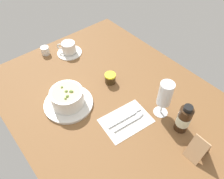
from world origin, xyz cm
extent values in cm
cube|color=brown|center=(0.00, 0.00, -1.50)|extent=(110.00, 84.00, 3.00)
cylinder|color=silver|center=(-9.56, -16.48, 0.60)|extent=(21.29, 21.29, 1.20)
cylinder|color=silver|center=(-9.56, -16.48, 4.77)|extent=(13.97, 13.97, 7.13)
cylinder|color=beige|center=(-9.56, -16.48, 7.53)|extent=(12.02, 12.02, 1.60)
sphere|color=olive|center=(-6.98, -17.44, 8.43)|extent=(1.36, 1.36, 1.36)
sphere|color=olive|center=(-12.64, -16.56, 8.43)|extent=(1.04, 1.04, 1.04)
sphere|color=olive|center=(-9.51, -16.32, 8.43)|extent=(1.23, 1.23, 1.23)
sphere|color=olive|center=(-9.60, -16.51, 8.43)|extent=(1.09, 1.09, 1.09)
sphere|color=olive|center=(-7.86, -14.69, 8.43)|extent=(1.28, 1.28, 1.28)
sphere|color=olive|center=(-6.38, -18.67, 8.43)|extent=(1.07, 1.07, 1.07)
sphere|color=olive|center=(-8.20, -15.00, 8.43)|extent=(1.39, 1.39, 1.39)
cube|color=silver|center=(12.93, -3.03, 0.15)|extent=(16.14, 21.43, 0.30)
cube|color=silver|center=(11.73, -4.03, 0.55)|extent=(2.80, 14.05, 0.50)
cube|color=silver|center=(11.73, 3.77, 0.55)|extent=(2.60, 3.83, 0.40)
cube|color=silver|center=(14.53, -4.03, 0.55)|extent=(2.49, 13.03, 0.50)
ellipsoid|color=silver|center=(14.53, 2.97, 0.60)|extent=(2.40, 4.00, 0.60)
cylinder|color=silver|center=(-40.04, 3.30, 0.45)|extent=(13.42, 13.42, 0.90)
cylinder|color=silver|center=(-40.04, 3.30, 3.72)|extent=(7.37, 7.37, 5.65)
cylinder|color=#372111|center=(-40.04, 3.30, 6.05)|extent=(6.27, 6.27, 1.00)
torus|color=silver|center=(-43.25, -0.11, 4.01)|extent=(3.05, 3.17, 3.60)
cylinder|color=silver|center=(-47.62, -7.04, 2.18)|extent=(4.41, 4.41, 4.36)
cone|color=silver|center=(-46.16, -5.70, 3.84)|extent=(2.63, 2.59, 2.28)
cylinder|color=white|center=(19.06, 11.12, 0.20)|extent=(6.07, 6.07, 0.40)
cylinder|color=white|center=(19.06, 11.12, 3.46)|extent=(0.80, 0.80, 6.12)
cylinder|color=white|center=(19.06, 11.12, 11.90)|extent=(5.63, 5.63, 10.75)
cylinder|color=#F2E9B2|center=(19.06, 11.12, 10.29)|extent=(4.62, 4.62, 6.45)
cylinder|color=#3B2A14|center=(-8.52, 6.22, 2.03)|extent=(5.07, 5.07, 4.07)
cylinder|color=yellow|center=(-8.52, 6.22, 4.47)|extent=(5.33, 5.33, 0.80)
cylinder|color=#382314|center=(29.44, 11.18, 6.02)|extent=(5.15, 5.15, 12.04)
cylinder|color=silver|center=(29.44, 11.18, 5.78)|extent=(5.25, 5.25, 4.57)
cylinder|color=black|center=(29.44, 11.18, 12.94)|extent=(3.35, 3.35, 1.81)
cube|color=tan|center=(39.90, 8.97, 4.86)|extent=(5.93, 4.27, 9.87)
cube|color=tan|center=(39.90, 5.08, 4.86)|extent=(5.93, 4.27, 9.87)
camera|label=1|loc=(48.72, -40.51, 75.57)|focal=35.25mm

